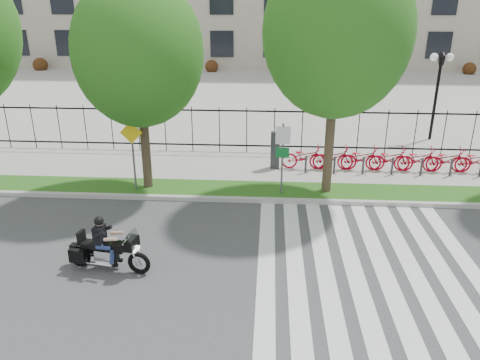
{
  "coord_description": "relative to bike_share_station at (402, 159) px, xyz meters",
  "views": [
    {
      "loc": [
        2.21,
        -10.54,
        6.51
      ],
      "look_at": [
        1.31,
        3.0,
        1.23
      ],
      "focal_mm": 35.0,
      "sensor_mm": 36.0,
      "label": 1
    }
  ],
  "objects": [
    {
      "name": "sign_pole_regulatory",
      "position": [
        -4.76,
        -2.62,
        1.1
      ],
      "size": [
        0.5,
        0.09,
        2.5
      ],
      "color": "#59595B",
      "rests_on": "grass_verge"
    },
    {
      "name": "curb",
      "position": [
        -7.41,
        -3.1,
        -0.57
      ],
      "size": [
        60.0,
        0.2,
        0.15
      ],
      "primitive_type": "cube",
      "color": "#ABAAA1",
      "rests_on": "ground"
    },
    {
      "name": "street_tree_2",
      "position": [
        -3.17,
        -2.25,
        4.86
      ],
      "size": [
        4.72,
        4.72,
        8.07
      ],
      "color": "#35271D",
      "rests_on": "grass_verge"
    },
    {
      "name": "ground",
      "position": [
        -7.41,
        -7.2,
        -0.64
      ],
      "size": [
        120.0,
        120.0,
        0.0
      ],
      "primitive_type": "plane",
      "color": "#3E3E40",
      "rests_on": "ground"
    },
    {
      "name": "street_tree_1",
      "position": [
        -9.56,
        -2.25,
        4.23
      ],
      "size": [
        4.32,
        4.32,
        7.21
      ],
      "color": "#35271D",
      "rests_on": "grass_verge"
    },
    {
      "name": "plaza",
      "position": [
        -7.41,
        17.8,
        -0.59
      ],
      "size": [
        80.0,
        34.0,
        0.1
      ],
      "primitive_type": "cube",
      "color": "#99968F",
      "rests_on": "ground"
    },
    {
      "name": "motorcycle_rider",
      "position": [
        -9.25,
        -7.6,
        -0.05
      ],
      "size": [
        2.29,
        0.86,
        1.78
      ],
      "color": "black",
      "rests_on": "ground"
    },
    {
      "name": "crosswalk_stripes",
      "position": [
        -2.58,
        -7.2,
        -0.64
      ],
      "size": [
        5.7,
        8.0,
        0.01
      ],
      "primitive_type": null,
      "color": "silver",
      "rests_on": "ground"
    },
    {
      "name": "sign_pole_warning",
      "position": [
        -9.91,
        -2.62,
        1.1
      ],
      "size": [
        0.78,
        0.09,
        2.49
      ],
      "color": "#59595B",
      "rests_on": "grass_verge"
    },
    {
      "name": "iron_fence",
      "position": [
        -7.41,
        2.0,
        0.51
      ],
      "size": [
        30.0,
        0.06,
        2.0
      ],
      "primitive_type": null,
      "color": "black",
      "rests_on": "sidewalk"
    },
    {
      "name": "sidewalk",
      "position": [
        -7.41,
        0.25,
        -0.57
      ],
      "size": [
        60.0,
        3.5,
        0.15
      ],
      "primitive_type": "cube",
      "color": "#99968F",
      "rests_on": "ground"
    },
    {
      "name": "bike_share_station",
      "position": [
        0.0,
        0.0,
        0.0
      ],
      "size": [
        10.0,
        0.86,
        1.5
      ],
      "color": "#2D2D33",
      "rests_on": "sidewalk"
    },
    {
      "name": "grass_verge",
      "position": [
        -7.41,
        -2.25,
        -0.57
      ],
      "size": [
        60.0,
        1.5,
        0.15
      ],
      "primitive_type": "cube",
      "color": "#205114",
      "rests_on": "ground"
    },
    {
      "name": "lamp_post_right",
      "position": [
        2.59,
        4.8,
        2.56
      ],
      "size": [
        1.06,
        0.7,
        4.25
      ],
      "color": "black",
      "rests_on": "ground"
    }
  ]
}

